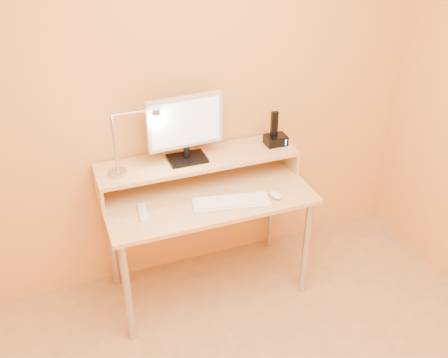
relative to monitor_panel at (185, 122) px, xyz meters
name	(u,v)px	position (x,y,z in m)	size (l,w,h in m)	color
wall_back	(187,89)	(0.07, 0.16, 0.13)	(3.00, 0.04, 2.50)	#E59F49
desk_leg_fl	(128,293)	(-0.48, -0.41, -0.77)	(0.04, 0.04, 0.69)	#B8B8BD
desk_leg_fr	(306,248)	(0.62, -0.41, -0.77)	(0.04, 0.04, 0.69)	#B8B8BD
desk_leg_bl	(112,240)	(-0.48, 0.09, -0.77)	(0.04, 0.04, 0.69)	#B8B8BD
desk_leg_br	(271,206)	(0.62, 0.09, -0.77)	(0.04, 0.04, 0.69)	#B8B8BD
desk_lower	(207,195)	(0.07, -0.16, -0.41)	(1.20, 0.60, 0.03)	tan
shelf_riser_left	(99,190)	(-0.52, -0.01, -0.33)	(0.02, 0.30, 0.14)	tan
shelf_riser_right	(287,155)	(0.66, -0.01, -0.33)	(0.02, 0.30, 0.14)	tan
desk_shelf	(198,160)	(0.07, -0.01, -0.25)	(1.20, 0.30, 0.03)	tan
monitor_foot	(187,159)	(0.00, -0.01, -0.23)	(0.22, 0.16, 0.02)	black
monitor_neck	(187,152)	(0.00, -0.01, -0.19)	(0.04, 0.04, 0.07)	black
monitor_panel	(185,122)	(0.00, 0.00, 0.00)	(0.44, 0.04, 0.30)	silver
monitor_back	(184,120)	(0.00, 0.02, 0.00)	(0.40, 0.01, 0.26)	black
monitor_screen	(186,123)	(0.00, -0.02, 0.00)	(0.40, 0.00, 0.26)	silver
lamp_base	(118,173)	(-0.41, -0.04, -0.23)	(0.10, 0.10, 0.03)	#B8B8BD
lamp_post	(114,144)	(-0.41, -0.04, -0.05)	(0.01, 0.01, 0.33)	#B8B8BD
lamp_arm	(134,113)	(-0.29, -0.04, 0.12)	(0.01, 0.01, 0.24)	#B8B8BD
lamp_head	(156,112)	(-0.17, -0.04, 0.10)	(0.04, 0.04, 0.03)	#B8B8BD
lamp_bulb	(156,115)	(-0.17, -0.04, 0.09)	(0.03, 0.03, 0.00)	#FFEAC6
phone_dock	(276,140)	(0.57, -0.01, -0.21)	(0.13, 0.10, 0.06)	black
phone_handset	(274,124)	(0.56, -0.01, -0.10)	(0.04, 0.03, 0.16)	black
phone_led	(286,142)	(0.62, -0.06, -0.21)	(0.01, 0.00, 0.04)	#318BFE
keyboard	(231,203)	(0.16, -0.32, -0.39)	(0.43, 0.14, 0.02)	silver
mouse	(275,195)	(0.42, -0.34, -0.38)	(0.05, 0.10, 0.03)	silver
remote_control	(143,213)	(-0.33, -0.23, -0.39)	(0.04, 0.16, 0.02)	silver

